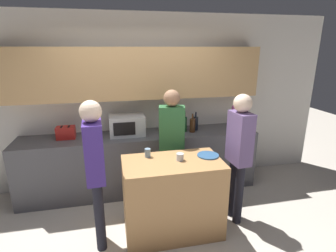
# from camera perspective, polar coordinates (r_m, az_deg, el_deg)

# --- Properties ---
(ground_plane) EXTENTS (14.00, 14.00, 0.00)m
(ground_plane) POSITION_cam_1_polar(r_m,az_deg,el_deg) (3.26, -2.41, -25.43)
(ground_plane) COLOR beige
(back_wall) EXTENTS (6.40, 0.40, 2.70)m
(back_wall) POSITION_cam_1_polar(r_m,az_deg,el_deg) (4.12, -6.72, 7.50)
(back_wall) COLOR silver
(back_wall) RESTS_ON ground_plane
(back_counter) EXTENTS (3.60, 0.62, 0.92)m
(back_counter) POSITION_cam_1_polar(r_m,az_deg,el_deg) (4.17, -5.84, -7.85)
(back_counter) COLOR #4C4C51
(back_counter) RESTS_ON ground_plane
(kitchen_island) EXTENTS (1.15, 0.64, 0.94)m
(kitchen_island) POSITION_cam_1_polar(r_m,az_deg,el_deg) (3.26, 0.97, -15.20)
(kitchen_island) COLOR #B27F4C
(kitchen_island) RESTS_ON ground_plane
(microwave) EXTENTS (0.52, 0.39, 0.30)m
(microwave) POSITION_cam_1_polar(r_m,az_deg,el_deg) (3.99, -8.92, 0.21)
(microwave) COLOR #B7BABC
(microwave) RESTS_ON back_counter
(toaster) EXTENTS (0.26, 0.16, 0.18)m
(toaster) POSITION_cam_1_polar(r_m,az_deg,el_deg) (4.06, -21.35, -1.35)
(toaster) COLOR #B21E19
(toaster) RESTS_ON back_counter
(potted_plant) EXTENTS (0.14, 0.14, 0.40)m
(potted_plant) POSITION_cam_1_polar(r_m,az_deg,el_deg) (4.43, 14.40, 2.19)
(potted_plant) COLOR silver
(potted_plant) RESTS_ON back_counter
(bottle_0) EXTENTS (0.07, 0.07, 0.28)m
(bottle_0) POSITION_cam_1_polar(r_m,az_deg,el_deg) (4.10, -1.57, 0.23)
(bottle_0) COLOR #472814
(bottle_0) RESTS_ON back_counter
(bottle_1) EXTENTS (0.07, 0.07, 0.26)m
(bottle_1) POSITION_cam_1_polar(r_m,az_deg,el_deg) (3.98, -0.10, -0.36)
(bottle_1) COLOR #472814
(bottle_1) RESTS_ON back_counter
(bottle_2) EXTENTS (0.09, 0.09, 0.26)m
(bottle_2) POSITION_cam_1_polar(r_m,az_deg,el_deg) (4.01, 1.57, -0.27)
(bottle_2) COLOR silver
(bottle_2) RESTS_ON back_counter
(bottle_3) EXTENTS (0.06, 0.06, 0.28)m
(bottle_3) POSITION_cam_1_polar(r_m,az_deg,el_deg) (4.06, 2.55, 0.08)
(bottle_3) COLOR maroon
(bottle_3) RESTS_ON back_counter
(bottle_4) EXTENTS (0.08, 0.08, 0.32)m
(bottle_4) POSITION_cam_1_polar(r_m,az_deg,el_deg) (4.11, 3.60, 0.47)
(bottle_4) COLOR #194723
(bottle_4) RESTS_ON back_counter
(bottle_5) EXTENTS (0.09, 0.09, 0.29)m
(bottle_5) POSITION_cam_1_polar(r_m,az_deg,el_deg) (4.09, 5.34, 0.21)
(bottle_5) COLOR #472814
(bottle_5) RESTS_ON back_counter
(bottle_6) EXTENTS (0.08, 0.08, 0.30)m
(bottle_6) POSITION_cam_1_polar(r_m,az_deg,el_deg) (4.19, 6.02, 0.62)
(bottle_6) COLOR black
(bottle_6) RESTS_ON back_counter
(plate_on_island) EXTENTS (0.26, 0.26, 0.01)m
(plate_on_island) POSITION_cam_1_polar(r_m,az_deg,el_deg) (3.21, 8.70, -6.32)
(plate_on_island) COLOR #2D5684
(plate_on_island) RESTS_ON kitchen_island
(cup_0) EXTENTS (0.07, 0.07, 0.10)m
(cup_0) POSITION_cam_1_polar(r_m,az_deg,el_deg) (3.14, -4.46, -5.84)
(cup_0) COLOR #718FA7
(cup_0) RESTS_ON kitchen_island
(cup_1) EXTENTS (0.09, 0.09, 0.08)m
(cup_1) POSITION_cam_1_polar(r_m,az_deg,el_deg) (3.04, 2.64, -6.74)
(cup_1) COLOR silver
(cup_1) RESTS_ON kitchen_island
(person_left) EXTENTS (0.22, 0.35, 1.69)m
(person_left) POSITION_cam_1_polar(r_m,az_deg,el_deg) (2.90, -15.59, -7.95)
(person_left) COLOR black
(person_left) RESTS_ON ground_plane
(person_center) EXTENTS (0.22, 0.35, 1.67)m
(person_center) POSITION_cam_1_polar(r_m,az_deg,el_deg) (3.35, 15.20, -4.73)
(person_center) COLOR black
(person_center) RESTS_ON ground_plane
(person_right) EXTENTS (0.37, 0.26, 1.67)m
(person_right) POSITION_cam_1_polar(r_m,az_deg,el_deg) (3.56, 0.81, -2.86)
(person_right) COLOR black
(person_right) RESTS_ON ground_plane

